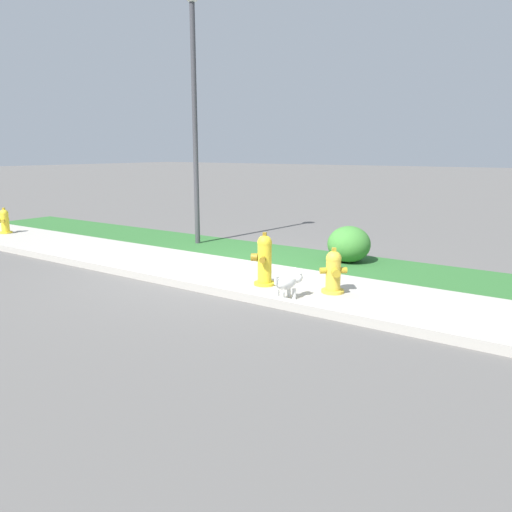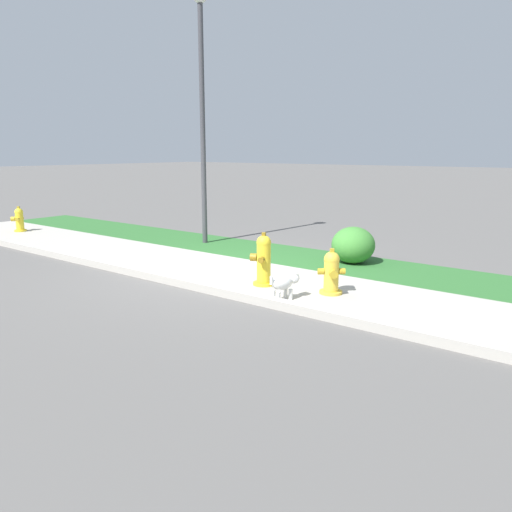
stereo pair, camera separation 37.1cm
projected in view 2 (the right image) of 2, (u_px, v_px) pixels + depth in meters
name	position (u px, v px, depth m)	size (l,w,h in m)	color
ground_plane	(221.00, 271.00, 8.57)	(120.00, 120.00, 0.00)	#5B5956
sidewalk_pavement	(221.00, 271.00, 8.57)	(18.00, 1.99, 0.01)	#ADA89E
grass_verge	(282.00, 254.00, 10.00)	(18.00, 1.69, 0.01)	#2D662D
street_curb	(175.00, 281.00, 7.72)	(18.00, 0.16, 0.12)	#ADA89E
fire_hydrant_far_end	(263.00, 260.00, 7.61)	(0.38, 0.40, 0.83)	yellow
fire_hydrant_near_corner	(331.00, 273.00, 7.15)	(0.36, 0.36, 0.67)	gold
fire_hydrant_mid_block	(19.00, 220.00, 12.70)	(0.34, 0.34, 0.65)	yellow
small_white_dog	(285.00, 283.00, 6.87)	(0.29, 0.49, 0.43)	white
street_lamp	(202.00, 83.00, 10.53)	(0.32, 0.32, 5.31)	#3D3D42
shrub_bush_near_lamp	(353.00, 245.00, 9.15)	(0.79, 0.79, 0.67)	#3D7F33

